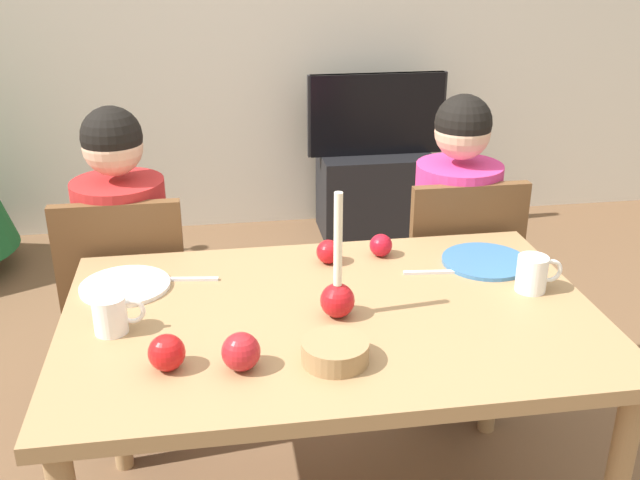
{
  "coord_description": "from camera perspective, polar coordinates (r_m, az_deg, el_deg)",
  "views": [
    {
      "loc": [
        -0.29,
        -1.66,
        1.68
      ],
      "look_at": [
        0.0,
        0.2,
        0.87
      ],
      "focal_mm": 40.94,
      "sensor_mm": 36.0,
      "label": 1
    }
  ],
  "objects": [
    {
      "name": "apple_near_candle",
      "position": [
        1.7,
        -11.89,
        -8.61
      ],
      "size": [
        0.09,
        0.09,
        0.09
      ],
      "primitive_type": "sphere",
      "color": "red",
      "rests_on": "dining_table"
    },
    {
      "name": "apple_by_right_mug",
      "position": [
        2.23,
        4.78,
        -0.41
      ],
      "size": [
        0.07,
        0.07,
        0.07
      ],
      "primitive_type": "sphere",
      "color": "#B61222",
      "rests_on": "dining_table"
    },
    {
      "name": "dining_table",
      "position": [
        1.96,
        0.9,
        -7.74
      ],
      "size": [
        1.4,
        0.9,
        0.75
      ],
      "color": "#99754C",
      "rests_on": "ground"
    },
    {
      "name": "plate_left",
      "position": [
        2.11,
        -14.99,
        -3.48
      ],
      "size": [
        0.25,
        0.25,
        0.01
      ],
      "primitive_type": "cylinder",
      "color": "white",
      "rests_on": "dining_table"
    },
    {
      "name": "candle_centerpiece",
      "position": [
        1.87,
        1.38,
        -4.09
      ],
      "size": [
        0.09,
        0.09,
        0.34
      ],
      "color": "red",
      "rests_on": "dining_table"
    },
    {
      "name": "apple_by_left_plate",
      "position": [
        1.68,
        -6.2,
        -8.67
      ],
      "size": [
        0.09,
        0.09,
        0.09
      ],
      "primitive_type": "sphere",
      "color": "#AE1C22",
      "rests_on": "dining_table"
    },
    {
      "name": "fork_left",
      "position": [
        2.12,
        -10.37,
        -3.02
      ],
      "size": [
        0.18,
        0.04,
        0.01
      ],
      "primitive_type": "cube",
      "rotation": [
        0.0,
        0.0,
        -0.14
      ],
      "color": "silver",
      "rests_on": "dining_table"
    },
    {
      "name": "mug_left",
      "position": [
        1.88,
        -15.98,
        -5.62
      ],
      "size": [
        0.13,
        0.08,
        0.1
      ],
      "color": "white",
      "rests_on": "dining_table"
    },
    {
      "name": "person_left_child",
      "position": [
        2.57,
        -14.76,
        -3.14
      ],
      "size": [
        0.3,
        0.3,
        1.17
      ],
      "color": "#33384C",
      "rests_on": "ground"
    },
    {
      "name": "fork_right",
      "position": [
        2.15,
        8.9,
        -2.5
      ],
      "size": [
        0.18,
        0.03,
        0.01
      ],
      "primitive_type": "cube",
      "rotation": [
        0.0,
        0.0,
        -0.1
      ],
      "color": "silver",
      "rests_on": "dining_table"
    },
    {
      "name": "mug_right",
      "position": [
        2.09,
        16.32,
        -2.53
      ],
      "size": [
        0.13,
        0.08,
        0.1
      ],
      "color": "white",
      "rests_on": "dining_table"
    },
    {
      "name": "tv",
      "position": [
        4.18,
        4.47,
        9.77
      ],
      "size": [
        0.79,
        0.05,
        0.46
      ],
      "color": "black",
      "rests_on": "tv_stand"
    },
    {
      "name": "tv_stand",
      "position": [
        4.32,
        4.28,
        3.69
      ],
      "size": [
        0.64,
        0.4,
        0.48
      ],
      "primitive_type": "cube",
      "color": "black",
      "rests_on": "ground"
    },
    {
      "name": "bowl_walnuts",
      "position": [
        1.7,
        1.2,
        -8.71
      ],
      "size": [
        0.16,
        0.16,
        0.05
      ],
      "primitive_type": "cylinder",
      "color": "#99754C",
      "rests_on": "dining_table"
    },
    {
      "name": "plate_right",
      "position": [
        2.24,
        12.79,
        -1.63
      ],
      "size": [
        0.26,
        0.26,
        0.01
      ],
      "primitive_type": "cylinder",
      "color": "teal",
      "rests_on": "dining_table"
    },
    {
      "name": "back_wall",
      "position": [
        4.29,
        -5.18,
        18.07
      ],
      "size": [
        6.4,
        0.1,
        2.6
      ],
      "primitive_type": "cube",
      "color": "beige",
      "rests_on": "ground"
    },
    {
      "name": "person_right_child",
      "position": [
        2.69,
        10.32,
        -1.52
      ],
      "size": [
        0.3,
        0.3,
        1.17
      ],
      "color": "#33384C",
      "rests_on": "ground"
    },
    {
      "name": "apple_far_edge",
      "position": [
        2.18,
        0.66,
        -0.92
      ],
      "size": [
        0.07,
        0.07,
        0.07
      ],
      "primitive_type": "sphere",
      "color": "red",
      "rests_on": "dining_table"
    },
    {
      "name": "chair_right",
      "position": [
        2.69,
        10.45,
        -2.93
      ],
      "size": [
        0.4,
        0.4,
        0.9
      ],
      "color": "brown",
      "rests_on": "ground"
    },
    {
      "name": "chair_left",
      "position": [
        2.57,
        -14.69,
        -4.61
      ],
      "size": [
        0.4,
        0.4,
        0.9
      ],
      "color": "brown",
      "rests_on": "ground"
    }
  ]
}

